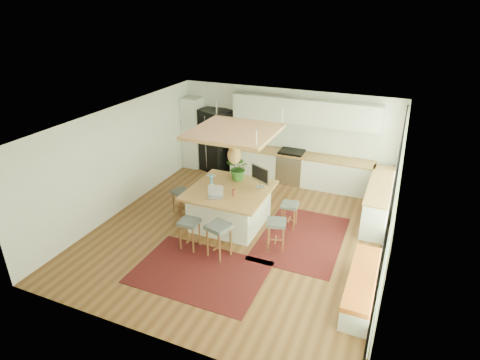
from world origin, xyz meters
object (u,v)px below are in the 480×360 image
at_px(stool_right_back, 289,214).
at_px(island, 230,206).
at_px(fridge, 216,142).
at_px(stool_right_front, 276,234).
at_px(monitor, 260,177).
at_px(stool_near_right, 219,242).
at_px(laptop, 215,193).
at_px(island_plant, 239,171).
at_px(microwave, 242,141).
at_px(stool_left_side, 181,201).
at_px(stool_near_left, 190,234).

bearing_deg(stool_right_back, island, -164.13).
relative_size(fridge, stool_right_front, 2.81).
relative_size(stool_right_front, monitor, 1.18).
height_order(island, stool_near_right, island).
distance_m(laptop, island_plant, 1.11).
bearing_deg(stool_right_front, island, 156.78).
distance_m(stool_near_right, stool_right_front, 1.26).
xyz_separation_m(stool_right_back, monitor, (-0.75, -0.02, 0.83)).
distance_m(island, laptop, 0.80).
bearing_deg(stool_near_right, microwave, 106.23).
bearing_deg(microwave, laptop, -72.22).
height_order(stool_near_right, monitor, monitor).
relative_size(stool_left_side, laptop, 1.75).
bearing_deg(stool_left_side, microwave, 80.81).
bearing_deg(island_plant, stool_left_side, -156.23).
bearing_deg(stool_right_front, monitor, 127.76).
bearing_deg(fridge, stool_right_front, -26.33).
relative_size(fridge, island, 1.06).
bearing_deg(stool_near_left, island_plant, 78.84).
bearing_deg(island, stool_near_left, -106.21).
height_order(stool_near_right, island_plant, island_plant).
xyz_separation_m(stool_left_side, island_plant, (1.34, 0.59, 0.82)).
distance_m(fridge, stool_near_left, 4.47).
bearing_deg(stool_near_right, island, 104.63).
height_order(stool_near_left, island_plant, island_plant).
relative_size(fridge, microwave, 3.83).
xyz_separation_m(monitor, microwave, (-1.50, 2.51, -0.09)).
bearing_deg(stool_left_side, island, 0.62).
height_order(stool_near_left, stool_left_side, stool_near_left).
xyz_separation_m(stool_right_front, microwave, (-2.24, 3.46, 0.74)).
relative_size(stool_near_right, stool_left_side, 1.18).
bearing_deg(monitor, stool_near_right, -71.91).
relative_size(island, monitor, 3.13).
bearing_deg(stool_near_right, stool_right_back, 59.03).
xyz_separation_m(stool_near_left, stool_right_front, (1.74, 0.71, 0.00)).
distance_m(monitor, island_plant, 0.67).
bearing_deg(stool_right_back, monitor, -178.21).
xyz_separation_m(island, stool_near_left, (-0.38, -1.30, -0.11)).
bearing_deg(monitor, island, -122.08).
distance_m(island, stool_near_right, 1.37).
relative_size(island, stool_right_front, 2.66).
distance_m(stool_left_side, monitor, 2.17).
xyz_separation_m(stool_near_left, stool_near_right, (0.72, -0.03, 0.00)).
distance_m(stool_near_left, stool_right_back, 2.43).
xyz_separation_m(fridge, island, (1.80, -2.91, -0.46)).
distance_m(microwave, island_plant, 2.46).
bearing_deg(stool_near_left, microwave, 96.85).
height_order(fridge, stool_near_left, fridge).
distance_m(fridge, island_plant, 2.95).
height_order(stool_near_left, stool_near_right, stool_near_right).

